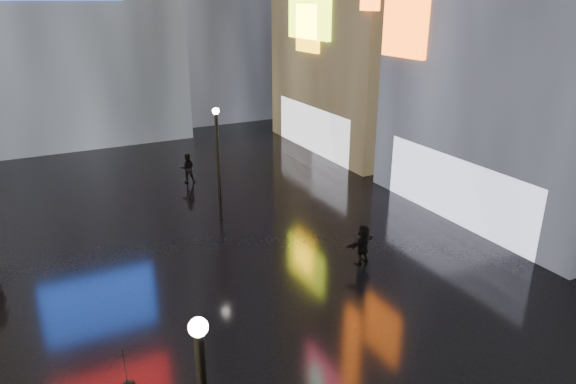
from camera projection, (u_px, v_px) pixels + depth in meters
ground at (201, 244)px, 21.41m from camera, size 140.00×140.00×0.00m
lamp_far at (218, 158)px, 22.80m from camera, size 0.30×0.30×5.20m
pedestrian_5 at (363, 244)px, 19.58m from camera, size 1.55×0.87×1.59m
pedestrian_7 at (188, 168)px, 28.25m from camera, size 0.93×0.80×1.65m
umbrella_2 at (126, 365)px, 11.29m from camera, size 1.31×1.29×0.97m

